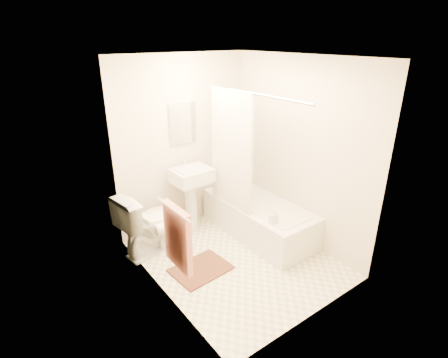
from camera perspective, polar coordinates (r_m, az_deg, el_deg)
floor at (r=4.50m, az=1.94°, el=-12.86°), size 2.40×2.40×0.00m
ceiling at (r=3.67m, az=2.46°, el=19.34°), size 2.40×2.40×0.00m
wall_back at (r=4.87m, az=-6.70°, el=5.62°), size 2.00×0.02×2.40m
wall_left at (r=3.44m, az=-11.00°, el=-2.00°), size 0.02×2.40×2.40m
wall_right at (r=4.58m, az=12.03°, el=4.20°), size 0.02×2.40×2.40m
mirror at (r=4.77m, az=-6.74°, el=9.02°), size 0.40×0.03×0.55m
curtain_rod at (r=3.98m, az=4.90°, el=13.74°), size 0.03×1.70×0.03m
shower_curtain at (r=4.46m, az=1.19°, el=4.48°), size 0.04×0.80×1.55m
towel_bar at (r=3.29m, az=-8.31°, el=-4.88°), size 0.02×0.60×0.02m
towel at (r=3.46m, az=-7.58°, el=-9.46°), size 0.06×0.45×0.66m
toilet_paper at (r=3.79m, az=-10.29°, el=-8.03°), size 0.11×0.12×0.12m
toilet at (r=4.54m, az=-11.92°, el=-6.91°), size 0.90×0.60×0.82m
sink at (r=4.89m, az=-5.34°, el=-2.95°), size 0.53×0.43×1.01m
bathtub at (r=4.92m, az=5.65°, el=-6.39°), size 0.73×1.67×0.47m
bath_mat at (r=4.32m, az=-3.80°, el=-14.44°), size 0.70×0.55×0.02m
soap_bottle at (r=4.29m, az=8.07°, el=-6.06°), size 0.11×0.11×0.19m
scrub_brush at (r=5.22m, az=0.97°, el=-1.38°), size 0.13×0.20×0.04m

